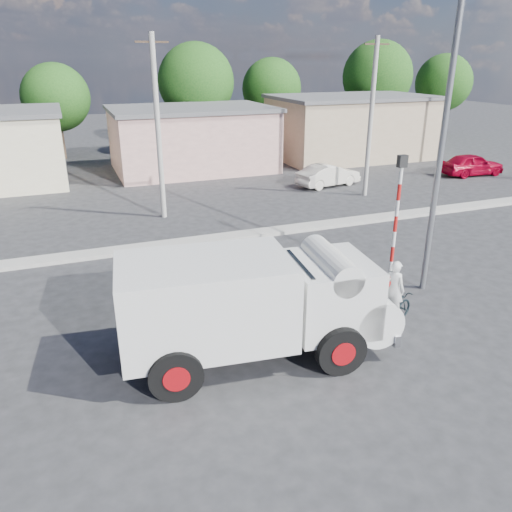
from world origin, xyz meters
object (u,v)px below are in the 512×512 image
object	(u,v)px
car_red	(472,164)
traffic_pole	(397,213)
truck	(258,302)
cyclist	(393,298)
streetlight	(439,134)
bicycle	(392,310)
car_cream	(328,175)

from	to	relation	value
car_red	traffic_pole	distance (m)	19.34
truck	cyclist	xyz separation A→B (m)	(4.07, 0.13, -0.70)
car_red	streetlight	bearing A→B (deg)	135.33
traffic_pole	car_red	bearing A→B (deg)	39.71
bicycle	car_cream	xyz separation A→B (m)	(6.23, 15.00, 0.18)
truck	traffic_pole	bearing A→B (deg)	27.63
bicycle	streetlight	world-z (taller)	streetlight
cyclist	traffic_pole	size ratio (longest dim) A/B	0.37
truck	traffic_pole	world-z (taller)	traffic_pole
car_red	truck	bearing A→B (deg)	128.53
cyclist	bicycle	bearing A→B (deg)	-20.57
truck	streetlight	size ratio (longest dim) A/B	0.76
car_red	streetlight	xyz separation A→B (m)	(-13.86, -12.59, 4.27)
bicycle	traffic_pole	world-z (taller)	traffic_pole
bicycle	streetlight	bearing A→B (deg)	-74.34
bicycle	traffic_pole	xyz separation A→B (m)	(1.28, 1.92, 2.14)
bicycle	car_cream	distance (m)	16.24
bicycle	car_red	distance (m)	21.47
cyclist	car_red	bearing A→B (deg)	-69.09
truck	bicycle	xyz separation A→B (m)	(4.07, 0.13, -1.06)
bicycle	car_cream	size ratio (longest dim) A/B	0.45
car_cream	streetlight	distance (m)	14.62
car_cream	streetlight	xyz separation A→B (m)	(-4.01, -13.37, 4.33)
cyclist	streetlight	xyz separation A→B (m)	(2.22, 1.62, 4.15)
bicycle	truck	bearing A→B (deg)	71.30
car_cream	car_red	world-z (taller)	car_red
bicycle	car_red	world-z (taller)	car_red
cyclist	truck	bearing A→B (deg)	71.30
truck	cyclist	world-z (taller)	truck
truck	streetlight	xyz separation A→B (m)	(6.29, 1.76, 3.45)
cyclist	streetlight	world-z (taller)	streetlight
car_cream	car_red	distance (m)	9.88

